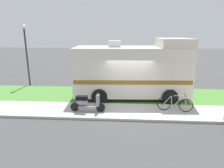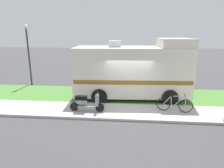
{
  "view_description": "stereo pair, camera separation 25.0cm",
  "coord_description": "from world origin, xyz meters",
  "px_view_note": "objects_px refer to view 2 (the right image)",
  "views": [
    {
      "loc": [
        -0.24,
        -10.53,
        3.98
      ],
      "look_at": [
        -0.97,
        0.3,
        1.1
      ],
      "focal_mm": 31.66,
      "sensor_mm": 36.0,
      "label": 1
    },
    {
      "loc": [
        0.01,
        -10.51,
        3.98
      ],
      "look_at": [
        -0.97,
        0.3,
        1.1
      ],
      "focal_mm": 31.66,
      "sensor_mm": 36.0,
      "label": 2
    }
  ],
  "objects_px": {
    "pickup_truck_near": "(121,68)",
    "street_lamp_post": "(28,50)",
    "scooter": "(86,102)",
    "bicycle": "(174,104)",
    "motorhome_rv": "(133,70)"
  },
  "relations": [
    {
      "from": "scooter",
      "to": "bicycle",
      "type": "height_order",
      "value": "scooter"
    },
    {
      "from": "motorhome_rv",
      "to": "pickup_truck_near",
      "type": "xyz_separation_m",
      "value": [
        -0.97,
        5.02,
        -0.78
      ]
    },
    {
      "from": "bicycle",
      "to": "street_lamp_post",
      "type": "bearing_deg",
      "value": 154.38
    },
    {
      "from": "motorhome_rv",
      "to": "bicycle",
      "type": "relative_size",
      "value": 3.96
    },
    {
      "from": "motorhome_rv",
      "to": "pickup_truck_near",
      "type": "relative_size",
      "value": 1.32
    },
    {
      "from": "motorhome_rv",
      "to": "bicycle",
      "type": "xyz_separation_m",
      "value": [
        2.03,
        -2.35,
        -1.22
      ]
    },
    {
      "from": "pickup_truck_near",
      "to": "street_lamp_post",
      "type": "distance_m",
      "value": 7.47
    },
    {
      "from": "bicycle",
      "to": "street_lamp_post",
      "type": "height_order",
      "value": "street_lamp_post"
    },
    {
      "from": "scooter",
      "to": "bicycle",
      "type": "bearing_deg",
      "value": 4.39
    },
    {
      "from": "pickup_truck_near",
      "to": "motorhome_rv",
      "type": "bearing_deg",
      "value": -79.01
    },
    {
      "from": "street_lamp_post",
      "to": "pickup_truck_near",
      "type": "bearing_deg",
      "value": 21.73
    },
    {
      "from": "scooter",
      "to": "pickup_truck_near",
      "type": "bearing_deg",
      "value": 79.72
    },
    {
      "from": "motorhome_rv",
      "to": "pickup_truck_near",
      "type": "distance_m",
      "value": 5.17
    },
    {
      "from": "bicycle",
      "to": "motorhome_rv",
      "type": "bearing_deg",
      "value": 130.84
    },
    {
      "from": "scooter",
      "to": "pickup_truck_near",
      "type": "height_order",
      "value": "pickup_truck_near"
    }
  ]
}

